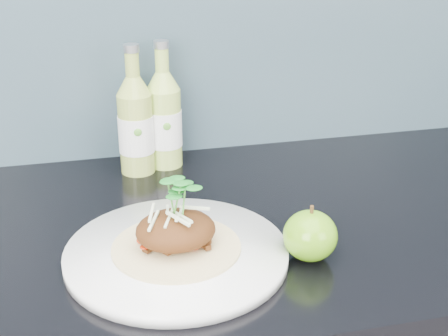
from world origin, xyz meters
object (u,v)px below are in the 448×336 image
Objects in this scene: green_apple at (310,236)px; cider_bottle_right at (164,120)px; dinner_plate at (177,253)px; cider_bottle_left at (136,125)px.

cider_bottle_right is at bearing 111.21° from green_apple.
dinner_plate is at bearing -116.75° from cider_bottle_right.
cider_bottle_right is (-0.14, 0.36, 0.05)m from green_apple.
dinner_plate is at bearing 167.17° from green_apple.
green_apple is (0.17, -0.04, 0.03)m from dinner_plate.
cider_bottle_left reaches higher than dinner_plate.
cider_bottle_right reaches higher than green_apple.
green_apple is at bearing -12.83° from dinner_plate.
cider_bottle_left is 1.00× the size of cider_bottle_right.
dinner_plate is 1.51× the size of cider_bottle_left.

